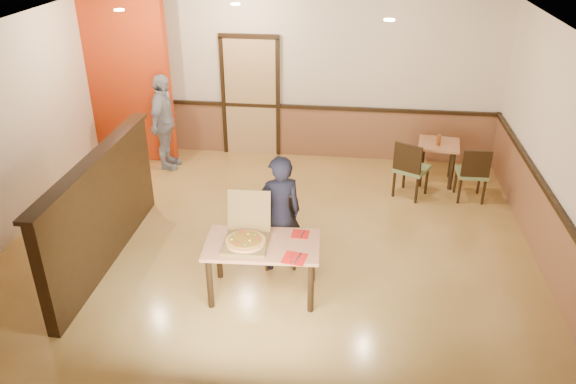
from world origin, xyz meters
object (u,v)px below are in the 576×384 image
(diner, at_px, (280,214))
(side_chair_left, at_px, (410,167))
(diner_chair, at_px, (280,229))
(passerby, at_px, (164,122))
(side_chair_right, at_px, (473,172))
(condiment, at_px, (439,140))
(side_table, at_px, (438,153))
(pizza_box, at_px, (246,238))
(main_table, at_px, (262,251))

(diner, bearing_deg, side_chair_left, -151.46)
(diner_chair, relative_size, side_chair_left, 0.91)
(diner, height_order, passerby, passerby)
(diner_chair, height_order, diner, diner)
(side_chair_right, bearing_deg, passerby, -8.30)
(condiment, bearing_deg, diner, -129.57)
(side_chair_left, height_order, diner, diner)
(diner_chair, bearing_deg, condiment, 40.06)
(side_chair_left, distance_m, diner, 2.75)
(diner_chair, xyz_separation_m, side_table, (2.22, 2.59, 0.05))
(pizza_box, bearing_deg, side_chair_right, 40.98)
(diner_chair, xyz_separation_m, side_chair_left, (1.74, 1.98, 0.05))
(side_table, xyz_separation_m, passerby, (-4.55, 0.02, 0.31))
(condiment, bearing_deg, pizza_box, -127.56)
(diner_chair, distance_m, pizza_box, 0.83)
(pizza_box, height_order, condiment, pizza_box)
(pizza_box, bearing_deg, side_table, 51.50)
(passerby, xyz_separation_m, pizza_box, (2.04, -3.33, -0.06))
(side_chair_left, bearing_deg, pizza_box, 81.30)
(main_table, relative_size, side_table, 1.86)
(side_chair_left, distance_m, side_chair_right, 0.93)
(side_table, distance_m, diner, 3.52)
(condiment, bearing_deg, diner_chair, -131.30)
(side_chair_left, height_order, condiment, side_chair_left)
(diner_chair, xyz_separation_m, passerby, (-2.32, 2.61, 0.36))
(condiment, bearing_deg, main_table, -125.57)
(passerby, bearing_deg, side_table, -89.64)
(side_chair_right, relative_size, pizza_box, 1.48)
(main_table, bearing_deg, diner, 75.27)
(side_table, relative_size, pizza_box, 1.19)
(diner_chair, height_order, side_chair_left, side_chair_left)
(diner, xyz_separation_m, pizza_box, (-0.30, -0.58, -0.00))
(pizza_box, bearing_deg, main_table, 0.43)
(main_table, xyz_separation_m, side_chair_right, (2.78, 2.69, -0.10))
(side_chair_right, relative_size, side_table, 1.24)
(side_chair_left, bearing_deg, side_table, -100.15)
(main_table, relative_size, side_chair_left, 1.43)
(side_chair_right, bearing_deg, main_table, 42.99)
(diner, bearing_deg, passerby, -71.89)
(main_table, bearing_deg, side_chair_left, 52.50)
(side_chair_right, relative_size, passerby, 0.54)
(side_table, bearing_deg, main_table, -125.16)
(passerby, bearing_deg, diner, -139.03)
(side_chair_right, height_order, passerby, passerby)
(pizza_box, bearing_deg, side_chair_left, 51.77)
(side_chair_left, relative_size, diner, 0.61)
(diner_chair, distance_m, side_table, 3.41)
(side_chair_left, height_order, pizza_box, pizza_box)
(side_chair_right, relative_size, diner, 0.58)
(side_table, distance_m, passerby, 4.56)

